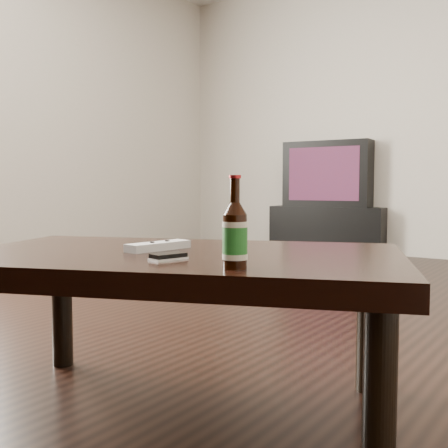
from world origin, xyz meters
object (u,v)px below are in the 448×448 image
Objects in this scene: coffee_table at (179,273)px; tv at (332,174)px; tv_stand at (332,228)px; beer_bottle at (235,236)px; phone at (168,257)px; remote at (158,246)px.

tv is at bearing 108.02° from coffee_table.
tv_stand is 5.35× the size of beer_bottle.
tv_stand is 11.12× the size of phone.
phone is at bearing -33.46° from remote.
beer_bottle is (0.29, -0.15, 0.13)m from coffee_table.
phone is (0.08, -0.13, 0.07)m from coffee_table.
remote reaches higher than phone.
tv is 4.25× the size of beer_bottle.
coffee_table is 6.73× the size of beer_bottle.
tv_stand is 3.91m from remote.
beer_bottle is at bearing 8.94° from phone.
beer_bottle is at bearing -73.46° from tv.
beer_bottle reaches higher than coffee_table.
tv is at bearing 122.31° from phone.
remote is at bearing -77.75° from tv.
beer_bottle is 0.23m from phone.
remote reaches higher than tv_stand.
remote is (1.14, -3.73, -0.29)m from tv.
beer_bottle is at bearing -73.46° from tv_stand.
coffee_table is (1.21, -3.73, 0.17)m from tv_stand.
phone is (1.29, -3.86, -0.30)m from tv.
tv reaches higher than beer_bottle.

